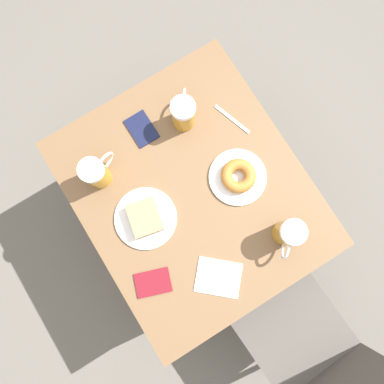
{
  "coord_description": "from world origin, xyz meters",
  "views": [
    {
      "loc": [
        0.1,
        0.16,
        2.08
      ],
      "look_at": [
        0.0,
        0.0,
        0.73
      ],
      "focal_mm": 35.0,
      "sensor_mm": 36.0,
      "label": 1
    }
  ],
  "objects_px": {
    "plate_with_cake": "(145,218)",
    "napkin_folded": "(218,277)",
    "beer_mug_center": "(183,113)",
    "passport_far_edge": "(153,283)",
    "beer_mug_right": "(289,234)",
    "beer_mug_left": "(96,173)",
    "plate_with_donut": "(238,176)",
    "fork": "(232,119)",
    "passport_near_edge": "(142,129)",
    "chair": "(320,364)"
  },
  "relations": [
    {
      "from": "fork",
      "to": "passport_near_edge",
      "type": "bearing_deg",
      "value": -25.24
    },
    {
      "from": "beer_mug_right",
      "to": "fork",
      "type": "distance_m",
      "value": 0.48
    },
    {
      "from": "plate_with_donut",
      "to": "passport_far_edge",
      "type": "xyz_separation_m",
      "value": [
        0.47,
        0.16,
        -0.02
      ]
    },
    {
      "from": "passport_near_edge",
      "to": "passport_far_edge",
      "type": "height_order",
      "value": "same"
    },
    {
      "from": "plate_with_donut",
      "to": "passport_near_edge",
      "type": "xyz_separation_m",
      "value": [
        0.21,
        -0.35,
        -0.02
      ]
    },
    {
      "from": "beer_mug_center",
      "to": "passport_far_edge",
      "type": "xyz_separation_m",
      "value": [
        0.41,
        0.46,
        -0.07
      ]
    },
    {
      "from": "chair",
      "to": "plate_with_cake",
      "type": "xyz_separation_m",
      "value": [
        0.27,
        -0.82,
        0.17
      ]
    },
    {
      "from": "plate_with_donut",
      "to": "passport_near_edge",
      "type": "height_order",
      "value": "plate_with_donut"
    },
    {
      "from": "napkin_folded",
      "to": "passport_far_edge",
      "type": "xyz_separation_m",
      "value": [
        0.21,
        -0.11,
        0.0
      ]
    },
    {
      "from": "beer_mug_right",
      "to": "passport_near_edge",
      "type": "height_order",
      "value": "beer_mug_right"
    },
    {
      "from": "plate_with_cake",
      "to": "beer_mug_left",
      "type": "relative_size",
      "value": 1.54
    },
    {
      "from": "beer_mug_right",
      "to": "passport_near_edge",
      "type": "relative_size",
      "value": 1.17
    },
    {
      "from": "chair",
      "to": "plate_with_cake",
      "type": "bearing_deg",
      "value": -74.61
    },
    {
      "from": "beer_mug_center",
      "to": "passport_near_edge",
      "type": "relative_size",
      "value": 1.17
    },
    {
      "from": "plate_with_donut",
      "to": "fork",
      "type": "distance_m",
      "value": 0.23
    },
    {
      "from": "beer_mug_left",
      "to": "fork",
      "type": "xyz_separation_m",
      "value": [
        -0.54,
        0.07,
        -0.07
      ]
    },
    {
      "from": "beer_mug_right",
      "to": "passport_near_edge",
      "type": "bearing_deg",
      "value": -68.86
    },
    {
      "from": "beer_mug_left",
      "to": "passport_near_edge",
      "type": "distance_m",
      "value": 0.25
    },
    {
      "from": "plate_with_cake",
      "to": "beer_mug_center",
      "type": "xyz_separation_m",
      "value": [
        -0.32,
        -0.25,
        0.06
      ]
    },
    {
      "from": "napkin_folded",
      "to": "passport_near_edge",
      "type": "xyz_separation_m",
      "value": [
        -0.05,
        -0.62,
        0.0
      ]
    },
    {
      "from": "plate_with_donut",
      "to": "beer_mug_right",
      "type": "relative_size",
      "value": 1.45
    },
    {
      "from": "beer_mug_left",
      "to": "plate_with_donut",
      "type": "bearing_deg",
      "value": 147.83
    },
    {
      "from": "plate_with_cake",
      "to": "napkin_folded",
      "type": "xyz_separation_m",
      "value": [
        -0.11,
        0.32,
        -0.02
      ]
    },
    {
      "from": "beer_mug_center",
      "to": "passport_near_edge",
      "type": "height_order",
      "value": "beer_mug_center"
    },
    {
      "from": "beer_mug_left",
      "to": "fork",
      "type": "height_order",
      "value": "beer_mug_left"
    },
    {
      "from": "fork",
      "to": "plate_with_donut",
      "type": "bearing_deg",
      "value": 62.41
    },
    {
      "from": "beer_mug_right",
      "to": "passport_far_edge",
      "type": "bearing_deg",
      "value": -11.75
    },
    {
      "from": "fork",
      "to": "napkin_folded",
      "type": "bearing_deg",
      "value": 52.56
    },
    {
      "from": "beer_mug_left",
      "to": "beer_mug_right",
      "type": "relative_size",
      "value": 1.0
    },
    {
      "from": "beer_mug_left",
      "to": "beer_mug_center",
      "type": "bearing_deg",
      "value": -176.26
    },
    {
      "from": "chair",
      "to": "passport_near_edge",
      "type": "distance_m",
      "value": 1.14
    },
    {
      "from": "fork",
      "to": "chair",
      "type": "bearing_deg",
      "value": 78.24
    },
    {
      "from": "chair",
      "to": "passport_near_edge",
      "type": "xyz_separation_m",
      "value": [
        0.11,
        -1.12,
        0.15
      ]
    },
    {
      "from": "passport_near_edge",
      "to": "beer_mug_left",
      "type": "bearing_deg",
      "value": 19.34
    },
    {
      "from": "fork",
      "to": "passport_near_edge",
      "type": "xyz_separation_m",
      "value": [
        0.31,
        -0.15,
        0.0
      ]
    },
    {
      "from": "plate_with_cake",
      "to": "passport_near_edge",
      "type": "xyz_separation_m",
      "value": [
        -0.16,
        -0.3,
        -0.02
      ]
    },
    {
      "from": "plate_with_donut",
      "to": "passport_near_edge",
      "type": "bearing_deg",
      "value": -59.07
    },
    {
      "from": "napkin_folded",
      "to": "fork",
      "type": "relative_size",
      "value": 1.25
    },
    {
      "from": "beer_mug_center",
      "to": "beer_mug_right",
      "type": "distance_m",
      "value": 0.57
    },
    {
      "from": "beer_mug_left",
      "to": "plate_with_cake",
      "type": "bearing_deg",
      "value": 105.45
    },
    {
      "from": "chair",
      "to": "plate_with_cake",
      "type": "distance_m",
      "value": 0.88
    },
    {
      "from": "beer_mug_center",
      "to": "beer_mug_right",
      "type": "bearing_deg",
      "value": 98.3
    },
    {
      "from": "plate_with_cake",
      "to": "fork",
      "type": "xyz_separation_m",
      "value": [
        -0.47,
        -0.15,
        -0.02
      ]
    },
    {
      "from": "plate_with_cake",
      "to": "beer_mug_right",
      "type": "height_order",
      "value": "beer_mug_right"
    },
    {
      "from": "chair",
      "to": "passport_near_edge",
      "type": "height_order",
      "value": "chair"
    },
    {
      "from": "beer_mug_center",
      "to": "passport_far_edge",
      "type": "relative_size",
      "value": 1.01
    },
    {
      "from": "napkin_folded",
      "to": "passport_far_edge",
      "type": "bearing_deg",
      "value": -27.31
    },
    {
      "from": "plate_with_cake",
      "to": "beer_mug_left",
      "type": "xyz_separation_m",
      "value": [
        0.06,
        -0.22,
        0.06
      ]
    },
    {
      "from": "beer_mug_center",
      "to": "beer_mug_right",
      "type": "xyz_separation_m",
      "value": [
        -0.08,
        0.56,
        0.0
      ]
    },
    {
      "from": "fork",
      "to": "passport_far_edge",
      "type": "height_order",
      "value": "passport_far_edge"
    }
  ]
}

